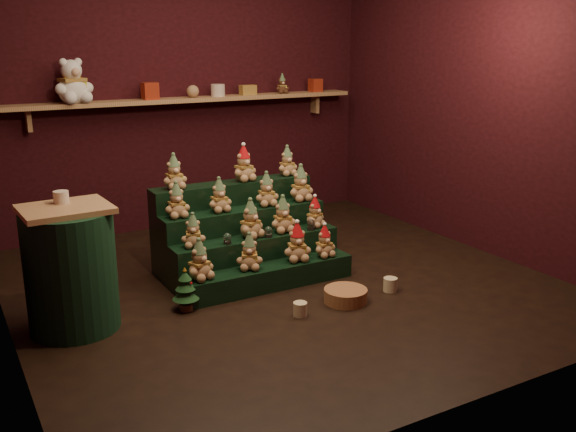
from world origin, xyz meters
TOP-DOWN VIEW (x-y plane):
  - ground at (0.00, 0.00)m, footprint 4.00×4.00m
  - back_wall at (0.00, 2.05)m, footprint 4.00×0.10m
  - front_wall at (0.00, -2.05)m, footprint 4.00×0.10m
  - right_wall at (2.05, 0.00)m, footprint 0.10×4.00m
  - back_shelf at (0.00, 1.87)m, footprint 3.60×0.26m
  - riser_tier_front at (-0.13, -0.03)m, footprint 1.40×0.22m
  - riser_tier_midfront at (-0.13, 0.19)m, footprint 1.40×0.22m
  - riser_tier_midback at (-0.13, 0.41)m, footprint 1.40×0.22m
  - riser_tier_back at (-0.13, 0.63)m, footprint 1.40×0.22m
  - teddy_0 at (-0.70, -0.02)m, footprint 0.27×0.26m
  - teddy_1 at (-0.29, -0.01)m, footprint 0.26×0.25m
  - teddy_2 at (0.12, -0.02)m, footprint 0.26×0.24m
  - teddy_3 at (0.37, -0.04)m, footprint 0.20×0.18m
  - teddy_4 at (-0.66, 0.20)m, footprint 0.23×0.22m
  - teddy_5 at (-0.18, 0.20)m, footprint 0.28×0.27m
  - teddy_6 at (0.12, 0.20)m, footprint 0.23×0.21m
  - teddy_7 at (0.42, 0.20)m, footprint 0.23×0.22m
  - teddy_8 at (-0.69, 0.43)m, footprint 0.20×0.18m
  - teddy_9 at (-0.34, 0.42)m, footprint 0.20×0.18m
  - teddy_10 at (0.08, 0.41)m, footprint 0.22×0.20m
  - teddy_11 at (0.41, 0.42)m, footprint 0.22×0.20m
  - teddy_12 at (-0.63, 0.63)m, footprint 0.21×0.19m
  - teddy_13 at (-0.02, 0.62)m, footprint 0.25×0.23m
  - teddy_14 at (0.41, 0.64)m, footprint 0.18×0.17m
  - snow_globe_a at (-0.41, 0.13)m, footprint 0.06×0.06m
  - snow_globe_b at (-0.05, 0.13)m, footprint 0.06×0.06m
  - snow_globe_c at (0.35, 0.13)m, footprint 0.07×0.07m
  - side_table at (-1.60, -0.01)m, footprint 0.59×0.59m
  - table_ornament at (-1.60, 0.09)m, footprint 0.10×0.10m
  - mini_christmas_tree at (-0.85, -0.10)m, footprint 0.19×0.19m
  - mug_left at (-0.19, -0.59)m, footprint 0.10×0.10m
  - mug_right at (0.65, -0.55)m, footprint 0.11×0.11m
  - wicker_basket at (0.23, -0.55)m, footprint 0.33×0.33m
  - white_bear at (-1.11, 1.84)m, footprint 0.42×0.39m
  - brown_bear at (1.03, 1.84)m, footprint 0.16×0.15m
  - gift_tin_red_a at (-0.40, 1.85)m, footprint 0.14×0.14m
  - gift_tin_cream at (0.30, 1.85)m, footprint 0.14×0.14m
  - gift_tin_red_b at (1.45, 1.85)m, footprint 0.12×0.12m
  - shelf_plush_ball at (0.03, 1.85)m, footprint 0.12×0.12m
  - scarf_gift_box at (0.63, 1.85)m, footprint 0.16×0.10m

SIDE VIEW (x-z plane):
  - ground at x=0.00m, z-range 0.00..0.00m
  - mug_left at x=-0.19m, z-range 0.00..0.10m
  - wicker_basket at x=0.23m, z-range 0.00..0.10m
  - mug_right at x=0.65m, z-range 0.00..0.11m
  - riser_tier_front at x=-0.13m, z-range 0.00..0.18m
  - mini_christmas_tree at x=-0.85m, z-range 0.00..0.32m
  - riser_tier_midfront at x=-0.13m, z-range 0.00..0.36m
  - riser_tier_midback at x=-0.13m, z-range 0.00..0.54m
  - teddy_3 at x=0.37m, z-range 0.18..0.44m
  - teddy_1 at x=-0.29m, z-range 0.18..0.46m
  - teddy_0 at x=-0.70m, z-range 0.18..0.48m
  - teddy_2 at x=0.12m, z-range 0.18..0.49m
  - riser_tier_back at x=-0.13m, z-range 0.00..0.72m
  - snow_globe_a at x=-0.41m, z-range 0.36..0.45m
  - snow_globe_b at x=-0.05m, z-range 0.36..0.45m
  - snow_globe_c at x=0.35m, z-range 0.36..0.45m
  - side_table at x=-1.60m, z-range 0.00..0.84m
  - teddy_7 at x=0.42m, z-range 0.36..0.61m
  - teddy_4 at x=-0.66m, z-range 0.36..0.62m
  - teddy_6 at x=0.12m, z-range 0.36..0.66m
  - teddy_5 at x=-0.18m, z-range 0.36..0.67m
  - teddy_9 at x=-0.34m, z-range 0.54..0.81m
  - teddy_8 at x=-0.69m, z-range 0.54..0.82m
  - teddy_10 at x=0.08m, z-range 0.54..0.82m
  - teddy_11 at x=0.41m, z-range 0.54..0.84m
  - teddy_14 at x=0.41m, z-range 0.72..0.97m
  - teddy_12 at x=-0.63m, z-range 0.72..1.00m
  - teddy_13 at x=-0.02m, z-range 0.72..1.02m
  - table_ornament at x=-1.60m, z-range 0.85..0.93m
  - back_shelf at x=0.00m, z-range 1.17..1.41m
  - scarf_gift_box at x=0.63m, z-range 1.32..1.42m
  - gift_tin_cream at x=0.30m, z-range 1.32..1.44m
  - shelf_plush_ball at x=0.03m, z-range 1.32..1.44m
  - gift_tin_red_b at x=1.45m, z-range 1.32..1.46m
  - back_wall at x=0.00m, z-range 0.00..2.80m
  - front_wall at x=0.00m, z-range 0.00..2.80m
  - right_wall at x=2.05m, z-range 0.00..2.80m
  - gift_tin_red_a at x=-0.40m, z-range 1.32..1.48m
  - brown_bear at x=1.03m, z-range 1.32..1.52m
  - white_bear at x=-1.11m, z-range 1.32..1.81m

